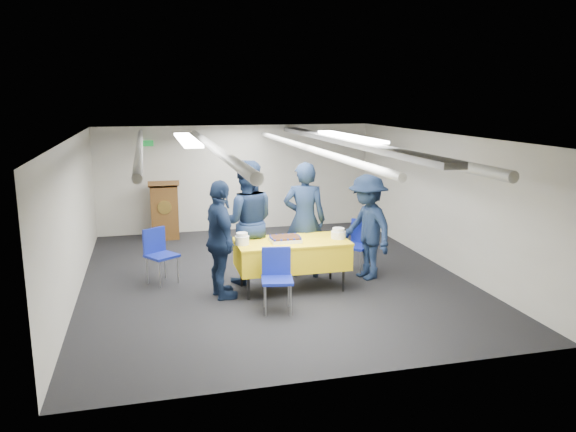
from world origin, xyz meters
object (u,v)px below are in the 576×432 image
at_px(chair_left, 158,250).
at_px(sailor_a, 304,220).
at_px(serving_table, 292,254).
at_px(sailor_d, 367,227).
at_px(sheet_cake, 285,239).
at_px(sailor_c, 221,240).
at_px(chair_near, 277,273).
at_px(sailor_b, 246,222).
at_px(podium, 164,209).
at_px(chair_right, 359,240).

xyz_separation_m(chair_left, sailor_a, (2.33, -0.25, 0.41)).
relative_size(serving_table, sailor_d, 1.00).
bearing_deg(sheet_cake, sailor_c, -175.75).
height_order(sheet_cake, chair_near, chair_near).
bearing_deg(chair_near, sailor_b, 98.50).
distance_m(chair_left, sailor_c, 1.33).
xyz_separation_m(sheet_cake, sailor_b, (-0.49, 0.55, 0.17)).
bearing_deg(sailor_a, sailor_c, 43.59).
height_order(serving_table, podium, podium).
distance_m(sheet_cake, podium, 4.10).
bearing_deg(serving_table, sailor_c, -174.41).
relative_size(chair_right, chair_left, 1.00).
distance_m(podium, chair_right, 4.38).
height_order(serving_table, sailor_d, sailor_d).
bearing_deg(chair_left, sailor_d, -10.41).
bearing_deg(sailor_c, chair_right, -82.19).
xyz_separation_m(podium, sailor_b, (1.16, -3.19, 0.36)).
relative_size(sheet_cake, chair_near, 0.53).
relative_size(serving_table, sailor_a, 0.90).
xyz_separation_m(chair_right, sailor_c, (-2.42, -0.72, 0.34)).
xyz_separation_m(podium, chair_near, (1.35, -4.48, -0.08)).
bearing_deg(serving_table, sailor_d, 9.94).
bearing_deg(sailor_d, chair_near, -73.97).
bearing_deg(podium, chair_left, -93.93).
bearing_deg(serving_table, chair_right, 24.67).
bearing_deg(sheet_cake, sailor_a, 52.37).
bearing_deg(chair_right, chair_left, 176.13).
height_order(chair_near, sailor_a, sailor_a).
bearing_deg(chair_near, podium, 106.82).
relative_size(podium, sailor_a, 0.66).
xyz_separation_m(serving_table, sailor_a, (0.37, 0.58, 0.39)).
distance_m(podium, sailor_a, 3.80).
xyz_separation_m(serving_table, sailor_c, (-1.09, -0.11, 0.31)).
distance_m(chair_near, sailor_d, 2.02).
xyz_separation_m(chair_right, sailor_a, (-0.96, -0.03, 0.41)).
relative_size(podium, chair_left, 1.44).
bearing_deg(serving_table, podium, 115.47).
relative_size(chair_right, sailor_a, 0.46).
distance_m(podium, sailor_d, 4.65).
bearing_deg(sailor_a, sheet_cake, 70.57).
distance_m(chair_near, sailor_c, 1.01).
height_order(serving_table, sailor_b, sailor_b).
relative_size(sailor_b, sailor_d, 1.15).
bearing_deg(serving_table, sailor_b, 139.60).
relative_size(serving_table, chair_near, 1.95).
height_order(chair_right, sailor_b, sailor_b).
relative_size(serving_table, sailor_c, 0.97).
height_order(chair_near, sailor_b, sailor_b).
distance_m(chair_near, sailor_a, 1.62).
xyz_separation_m(podium, chair_right, (3.10, -3.10, -0.08)).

